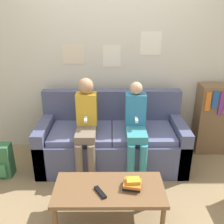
{
  "coord_description": "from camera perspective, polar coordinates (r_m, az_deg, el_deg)",
  "views": [
    {
      "loc": [
        -0.01,
        -2.34,
        1.9
      ],
      "look_at": [
        0.0,
        0.37,
        0.77
      ],
      "focal_mm": 40.0,
      "sensor_mm": 36.0,
      "label": 1
    }
  ],
  "objects": [
    {
      "name": "wall_back",
      "position": [
        3.38,
        -0.06,
        12.35
      ],
      "size": [
        8.0,
        0.06,
        2.6
      ],
      "color": "beige",
      "rests_on": "ground_plane"
    },
    {
      "name": "book_stack",
      "position": [
        2.36,
        4.67,
        -16.04
      ],
      "size": [
        0.18,
        0.17,
        0.09
      ],
      "color": "black",
      "rests_on": "coffee_table"
    },
    {
      "name": "ground_plane",
      "position": [
        3.01,
        0.04,
        -16.52
      ],
      "size": [
        10.0,
        10.0,
        0.0
      ],
      "primitive_type": "plane",
      "color": "#937A56"
    },
    {
      "name": "couch",
      "position": [
        3.26,
        -0.01,
        -6.67
      ],
      "size": [
        1.83,
        0.78,
        0.91
      ],
      "color": "#4C5175",
      "rests_on": "ground_plane"
    },
    {
      "name": "coffee_table",
      "position": [
        2.4,
        -0.65,
        -17.77
      ],
      "size": [
        1.01,
        0.48,
        0.39
      ],
      "color": "brown",
      "rests_on": "ground_plane"
    },
    {
      "name": "person_right",
      "position": [
        2.96,
        5.49,
        -3.06
      ],
      "size": [
        0.24,
        0.54,
        1.12
      ],
      "color": "teal",
      "rests_on": "ground_plane"
    },
    {
      "name": "tv_remote",
      "position": [
        2.31,
        -2.71,
        -17.86
      ],
      "size": [
        0.12,
        0.17,
        0.02
      ],
      "rotation": [
        0.0,
        0.0,
        0.55
      ],
      "color": "black",
      "rests_on": "coffee_table"
    },
    {
      "name": "bookshelf",
      "position": [
        3.72,
        22.23,
        -1.41
      ],
      "size": [
        0.48,
        0.29,
        0.98
      ],
      "color": "brown",
      "rests_on": "ground_plane"
    },
    {
      "name": "person_left",
      "position": [
        2.95,
        -5.91,
        -2.29
      ],
      "size": [
        0.24,
        0.54,
        1.17
      ],
      "color": "#756656",
      "rests_on": "ground_plane"
    }
  ]
}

